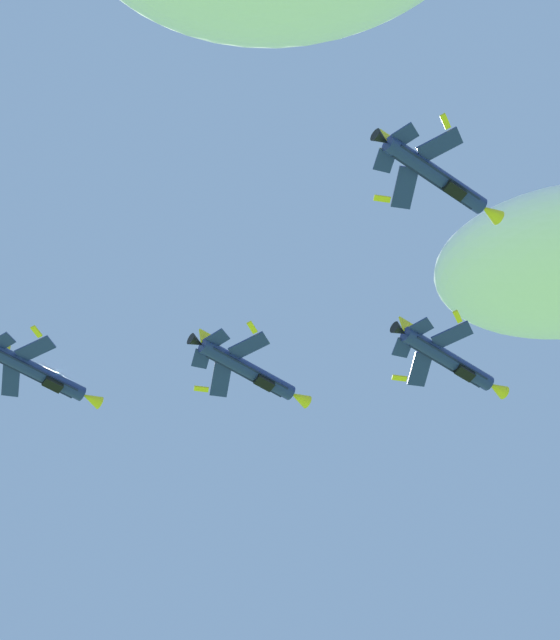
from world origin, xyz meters
TOP-DOWN VIEW (x-y plane):
  - fighter_jet_lead at (-0.24, 94.30)m, footprint 12.40×12.76m
  - fighter_jet_left_wing at (-21.86, 93.92)m, footprint 12.37×12.73m
  - fighter_jet_right_wing at (0.57, 71.36)m, footprint 12.35×12.72m
  - fighter_jet_left_outer at (-45.64, 92.57)m, footprint 12.41×12.76m

SIDE VIEW (x-z plane):
  - fighter_jet_lead at x=-0.24m, z-range 95.89..100.27m
  - fighter_jet_right_wing at x=0.57m, z-range 97.45..101.88m
  - fighter_jet_left_wing at x=-21.86m, z-range 97.63..102.01m
  - fighter_jet_left_outer at x=-45.64m, z-range 100.05..104.43m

